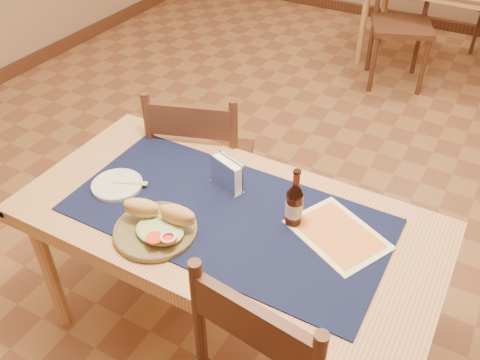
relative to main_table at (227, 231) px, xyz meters
The scene contains 11 objects.
main_table is the anchor object (origin of this frame).
placemat 0.09m from the main_table, ahead, with size 1.20×0.60×0.01m, color #0E1335.
baseboard 1.01m from the main_table, 90.00° to the left, with size 6.00×7.00×0.10m.
chair_main_far 0.68m from the main_table, 131.75° to the left, with size 0.58×0.58×0.98m.
chair_back_near 2.91m from the main_table, 91.48° to the left, with size 0.59×0.59×0.99m.
sandwich_plate 0.29m from the main_table, 129.02° to the right, with size 0.30×0.30×0.12m.
side_plate 0.48m from the main_table, behind, with size 0.20×0.20×0.02m.
fork 0.43m from the main_table, behind, with size 0.14×0.08×0.00m.
beer_bottle 0.30m from the main_table, 18.28° to the left, with size 0.06×0.06×0.24m.
napkin_holder 0.22m from the main_table, 120.17° to the left, with size 0.16×0.10×0.13m.
menu_card 0.42m from the main_table, 13.59° to the left, with size 0.41×0.37×0.01m.
Camera 1 is at (0.73, -2.01, 2.04)m, focal length 38.00 mm.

